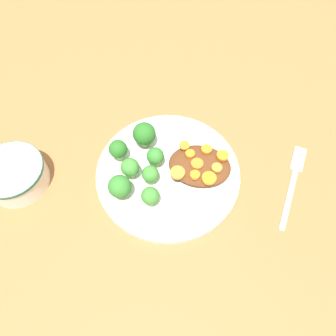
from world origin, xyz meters
TOP-DOWN VIEW (x-y plane):
  - ground_plane at (0.00, 0.00)m, footprint 4.00×4.00m
  - plate at (0.00, 0.00)m, footprint 0.28×0.28m
  - dip_bowl at (0.29, 0.06)m, footprint 0.12×0.12m
  - stew_mound at (-0.06, -0.02)m, footprint 0.12×0.09m
  - broccoli_floret_0 at (0.03, 0.03)m, footprint 0.03×0.03m
  - broccoli_floret_1 at (0.10, -0.02)m, footprint 0.04×0.04m
  - broccoli_floret_2 at (0.03, -0.01)m, footprint 0.03×0.03m
  - broccoli_floret_3 at (0.02, 0.07)m, footprint 0.03×0.03m
  - broccoli_floret_4 at (0.08, 0.07)m, footprint 0.04×0.04m
  - broccoli_floret_5 at (0.06, -0.06)m, footprint 0.05×0.05m
  - broccoli_floret_6 at (0.07, 0.02)m, footprint 0.04×0.04m
  - carrot_slice_0 at (-0.02, 0.01)m, footprint 0.03×0.03m
  - carrot_slice_1 at (-0.09, -0.01)m, footprint 0.02×0.02m
  - carrot_slice_2 at (-0.04, -0.03)m, footprint 0.02×0.02m
  - carrot_slice_3 at (-0.10, -0.04)m, footprint 0.02×0.02m
  - carrot_slice_4 at (-0.07, -0.05)m, footprint 0.02×0.02m
  - carrot_slice_5 at (-0.05, -0.01)m, footprint 0.02×0.02m
  - carrot_slice_6 at (-0.08, 0.02)m, footprint 0.03×0.03m
  - carrot_slice_7 at (-0.05, 0.01)m, footprint 0.02×0.02m
  - carrot_slice_8 at (-0.02, -0.05)m, footprint 0.02×0.02m
  - fork at (-0.25, -0.04)m, footprint 0.06×0.19m

SIDE VIEW (x-z plane):
  - ground_plane at x=0.00m, z-range 0.00..0.00m
  - fork at x=-0.25m, z-range 0.00..0.01m
  - plate at x=0.00m, z-range 0.00..0.02m
  - stew_mound at x=-0.06m, z-range 0.02..0.04m
  - dip_bowl at x=0.29m, z-range 0.00..0.05m
  - broccoli_floret_0 at x=0.03m, z-range 0.02..0.06m
  - carrot_slice_8 at x=-0.02m, z-range 0.04..0.05m
  - carrot_slice_1 at x=-0.09m, z-range 0.04..0.05m
  - carrot_slice_6 at x=-0.08m, z-range 0.04..0.05m
  - carrot_slice_0 at x=-0.02m, z-range 0.04..0.05m
  - carrot_slice_4 at x=-0.07m, z-range 0.04..0.05m
  - carrot_slice_7 at x=-0.05m, z-range 0.04..0.05m
  - carrot_slice_3 at x=-0.10m, z-range 0.04..0.05m
  - carrot_slice_5 at x=-0.05m, z-range 0.04..0.05m
  - carrot_slice_2 at x=-0.04m, z-range 0.04..0.05m
  - broccoli_floret_3 at x=0.02m, z-range 0.02..0.07m
  - broccoli_floret_2 at x=0.03m, z-range 0.02..0.07m
  - broccoli_floret_1 at x=0.10m, z-range 0.02..0.07m
  - broccoli_floret_6 at x=0.07m, z-range 0.02..0.07m
  - broccoli_floret_5 at x=0.06m, z-range 0.02..0.08m
  - broccoli_floret_4 at x=0.08m, z-range 0.02..0.08m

